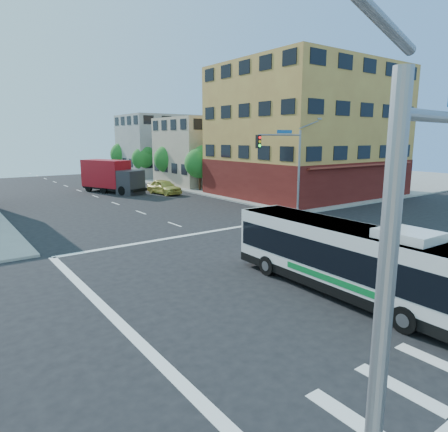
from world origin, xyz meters
TOP-DOWN VIEW (x-y plane):
  - ground at (0.00, 0.00)m, footprint 120.00×120.00m
  - sidewalk_ne at (35.00, 35.00)m, footprint 50.00×50.00m
  - corner_building_ne at (19.99, 18.48)m, footprint 18.10×15.44m
  - building_east_near at (16.98, 33.98)m, footprint 12.06×10.06m
  - building_east_far at (16.98, 47.98)m, footprint 12.06×10.06m
  - signal_mast_ne at (9.08, 10.62)m, footprint 7.91×1.13m
  - street_tree_a at (11.90, 27.92)m, footprint 3.60×3.60m
  - street_tree_b at (11.90, 35.92)m, footprint 3.80×3.80m
  - street_tree_c at (11.90, 43.92)m, footprint 3.40×3.40m
  - street_tree_d at (11.90, 51.92)m, footprint 4.00×4.00m
  - transit_bus at (-0.94, -2.96)m, footprint 2.61×10.90m
  - box_truck at (2.75, 32.97)m, footprint 5.35×8.73m
  - parked_car at (7.05, 28.15)m, footprint 2.61×5.13m

SIDE VIEW (x-z plane):
  - ground at x=0.00m, z-range 0.00..0.00m
  - sidewalk_ne at x=35.00m, z-range 0.00..0.15m
  - parked_car at x=7.05m, z-range 0.00..1.68m
  - transit_bus at x=-0.94m, z-range -0.04..3.18m
  - box_truck at x=2.75m, z-range -0.06..3.74m
  - street_tree_c at x=11.90m, z-range 0.82..6.11m
  - street_tree_a at x=11.90m, z-range 0.83..6.35m
  - street_tree_b at x=11.90m, z-range 0.85..6.65m
  - street_tree_d at x=11.90m, z-range 0.87..6.90m
  - building_east_near at x=16.98m, z-range 0.01..9.01m
  - signal_mast_ne at x=9.08m, z-range 0.95..9.02m
  - building_east_far at x=16.98m, z-range 0.01..10.01m
  - corner_building_ne at x=19.99m, z-range -1.11..12.89m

